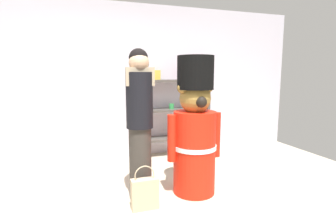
# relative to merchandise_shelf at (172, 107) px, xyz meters

# --- Properties ---
(ground_plane) EXTENTS (6.40, 6.40, 0.00)m
(ground_plane) POSITION_rel_merchandise_shelf_xyz_m (-0.74, -1.98, -0.86)
(ground_plane) COLOR beige
(back_wall) EXTENTS (6.40, 0.12, 2.60)m
(back_wall) POSITION_rel_merchandise_shelf_xyz_m (-0.74, 0.22, 0.44)
(back_wall) COLOR silver
(back_wall) RESTS_ON ground_plane
(merchandise_shelf) EXTENTS (1.34, 0.35, 1.69)m
(merchandise_shelf) POSITION_rel_merchandise_shelf_xyz_m (0.00, 0.00, 0.00)
(merchandise_shelf) COLOR #4C4742
(merchandise_shelf) RESTS_ON ground_plane
(teddy_bear_guard) EXTENTS (0.68, 0.52, 1.64)m
(teddy_bear_guard) POSITION_rel_merchandise_shelf_xyz_m (-0.24, -1.52, -0.10)
(teddy_bear_guard) COLOR red
(teddy_bear_guard) RESTS_ON ground_plane
(person_shopper) EXTENTS (0.31, 0.30, 1.71)m
(person_shopper) POSITION_rel_merchandise_shelf_xyz_m (-0.89, -1.47, 0.06)
(person_shopper) COLOR #38332D
(person_shopper) RESTS_ON ground_plane
(shopping_bag) EXTENTS (0.29, 0.11, 0.48)m
(shopping_bag) POSITION_rel_merchandise_shelf_xyz_m (-0.91, -1.74, -0.69)
(shopping_bag) COLOR #C1AD89
(shopping_bag) RESTS_ON ground_plane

